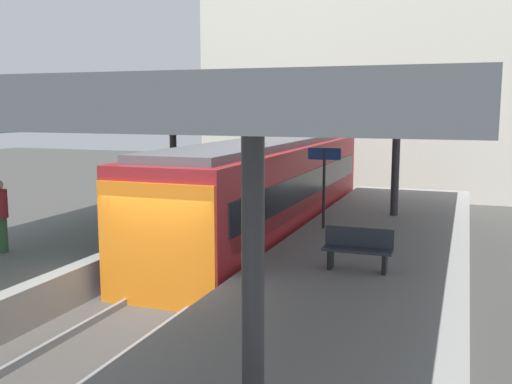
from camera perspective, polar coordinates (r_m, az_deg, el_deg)
The scene contains 13 objects.
ground_plane at distance 12.68m, azimuth -8.96°, elevation -11.62°, with size 80.00×80.00×0.00m, color #383835.
platform_left at distance 14.68m, azimuth -22.23°, elevation -7.33°, with size 4.40×28.00×1.00m, color gray.
platform_right at distance 11.26m, azimuth 8.53°, elevation -11.50°, with size 4.40×28.00×1.00m, color gray.
track_ballast at distance 12.65m, azimuth -8.97°, elevation -11.20°, with size 3.20×28.00×0.20m, color #423F3D.
rail_near_side at distance 12.94m, azimuth -11.83°, elevation -10.02°, with size 0.08×28.00×0.14m, color slate.
rail_far_side at distance 12.27m, azimuth -5.99°, elevation -10.91°, with size 0.08×28.00×0.14m, color slate.
commuter_train at distance 18.43m, azimuth 1.27°, elevation 0.26°, with size 2.78×14.42×3.10m.
canopy_left at distance 15.24m, azimuth -19.39°, elevation 6.31°, with size 4.18×21.00×3.01m.
canopy_right at distance 11.98m, azimuth 10.26°, elevation 7.97°, with size 4.18×21.00×3.38m.
platform_bench at distance 12.09m, azimuth 9.93°, elevation -5.39°, with size 1.40×0.41×0.86m.
platform_sign at distance 15.94m, azimuth 6.68°, elevation 2.20°, with size 0.90×0.08×2.21m.
passenger_near_bench at distance 14.52m, azimuth -23.72°, elevation -2.07°, with size 0.36×0.36×1.67m.
station_building_backdrop at distance 30.69m, azimuth 12.78°, elevation 10.32°, with size 18.00×6.00×11.00m, color beige.
Camera 1 is at (5.83, -10.41, 4.29)m, focal length 40.96 mm.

